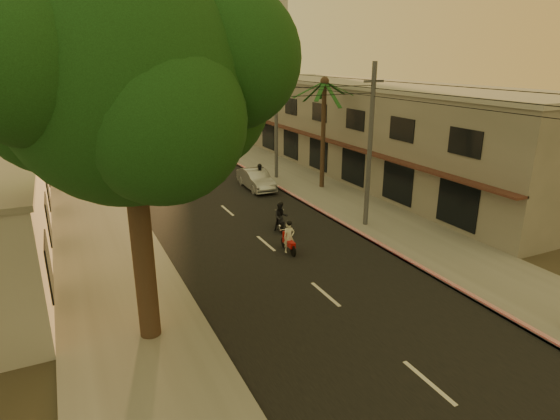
% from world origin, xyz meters
% --- Properties ---
extents(ground, '(160.00, 160.00, 0.00)m').
position_xyz_m(ground, '(0.00, 0.00, 0.00)').
color(ground, '#383023').
rests_on(ground, ground).
extents(road, '(10.00, 140.00, 0.02)m').
position_xyz_m(road, '(0.00, 20.00, 0.01)').
color(road, black).
rests_on(road, ground).
extents(sidewalk_right, '(5.00, 140.00, 0.12)m').
position_xyz_m(sidewalk_right, '(7.50, 20.00, 0.06)').
color(sidewalk_right, slate).
rests_on(sidewalk_right, ground).
extents(sidewalk_left, '(5.00, 140.00, 0.12)m').
position_xyz_m(sidewalk_left, '(-7.50, 20.00, 0.06)').
color(sidewalk_left, slate).
rests_on(sidewalk_left, ground).
extents(curb_stripe, '(0.20, 60.00, 0.20)m').
position_xyz_m(curb_stripe, '(5.10, 15.00, 0.10)').
color(curb_stripe, red).
rests_on(curb_stripe, ground).
extents(shophouse_row, '(8.80, 34.20, 7.30)m').
position_xyz_m(shophouse_row, '(13.95, 18.00, 3.65)').
color(shophouse_row, gray).
rests_on(shophouse_row, ground).
extents(distant_tower, '(12.10, 12.10, 28.00)m').
position_xyz_m(distant_tower, '(16.00, 56.00, 14.00)').
color(distant_tower, '#B7B5B2').
rests_on(distant_tower, ground).
extents(broadleaf_tree, '(9.60, 8.70, 12.10)m').
position_xyz_m(broadleaf_tree, '(-6.61, 2.14, 8.48)').
color(broadleaf_tree, black).
rests_on(broadleaf_tree, ground).
extents(palm_tree, '(5.00, 5.00, 8.20)m').
position_xyz_m(palm_tree, '(8.00, 16.00, 7.15)').
color(palm_tree, black).
rests_on(palm_tree, ground).
extents(utility_poles, '(1.20, 48.26, 9.00)m').
position_xyz_m(utility_poles, '(6.20, 20.00, 6.54)').
color(utility_poles, '#38383A').
rests_on(utility_poles, ground).
extents(filler_right, '(8.00, 14.00, 6.00)m').
position_xyz_m(filler_right, '(14.00, 45.00, 3.00)').
color(filler_right, '#A09A90').
rests_on(filler_right, ground).
extents(filler_left_far, '(8.00, 14.00, 7.00)m').
position_xyz_m(filler_left_far, '(-14.00, 52.00, 3.50)').
color(filler_left_far, '#A09A90').
rests_on(filler_left_far, ground).
extents(scooter_red, '(0.68, 1.72, 1.69)m').
position_xyz_m(scooter_red, '(0.58, 6.52, 0.74)').
color(scooter_red, black).
rests_on(scooter_red, ground).
extents(scooter_mid_a, '(1.12, 1.68, 1.70)m').
position_xyz_m(scooter_mid_a, '(1.53, 9.43, 0.78)').
color(scooter_mid_a, black).
rests_on(scooter_mid_a, ground).
extents(scooter_mid_b, '(1.25, 1.88, 1.89)m').
position_xyz_m(scooter_mid_b, '(3.83, 17.80, 0.85)').
color(scooter_mid_b, black).
rests_on(scooter_mid_b, ground).
extents(scooter_far_a, '(1.08, 1.91, 1.90)m').
position_xyz_m(scooter_far_a, '(1.02, 24.66, 0.86)').
color(scooter_far_a, black).
rests_on(scooter_far_a, ground).
extents(parked_car, '(1.74, 4.50, 1.46)m').
position_xyz_m(parked_car, '(3.60, 17.90, 0.73)').
color(parked_car, '#9C9FA3').
rests_on(parked_car, ground).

